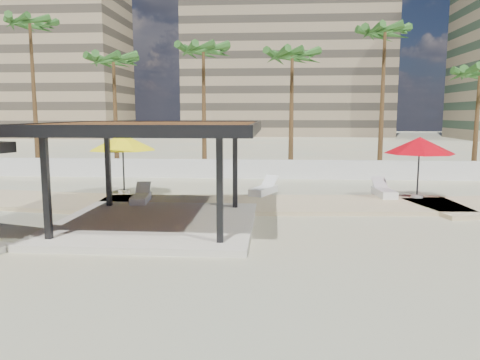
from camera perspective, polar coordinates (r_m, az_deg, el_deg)
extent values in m
plane|color=tan|center=(14.19, -3.63, -8.65)|extent=(200.00, 200.00, 0.00)
cube|color=#C6B284|center=(20.85, 4.46, -3.07)|extent=(16.24, 5.11, 0.24)
cube|color=silver|center=(29.72, 0.55, 1.35)|extent=(56.00, 0.30, 1.20)
cube|color=#937F60|center=(93.17, -24.71, 14.08)|extent=(34.00, 16.00, 30.00)
cube|color=#847259|center=(92.02, 5.68, 14.22)|extent=(38.00, 16.00, 28.00)
cube|color=beige|center=(17.41, -10.24, -5.24)|extent=(7.11, 7.11, 0.22)
cube|color=black|center=(15.56, -22.55, -0.86)|extent=(0.19, 0.19, 3.23)
cube|color=black|center=(20.46, -15.79, 1.45)|extent=(0.19, 0.19, 3.23)
cube|color=black|center=(13.98, -2.47, -1.19)|extent=(0.19, 0.19, 3.23)
cube|color=black|center=(19.29, -0.60, 1.37)|extent=(0.19, 0.19, 3.23)
cube|color=brown|center=(16.96, -10.54, 6.30)|extent=(7.33, 7.33, 0.30)
cube|color=black|center=(13.46, -14.52, 5.75)|extent=(7.42, 0.14, 0.37)
cube|color=black|center=(20.52, -7.92, 6.64)|extent=(7.42, 0.14, 0.37)
cube|color=black|center=(18.24, -21.78, 5.98)|extent=(0.14, 7.42, 0.37)
cube|color=black|center=(16.42, 1.98, 6.37)|extent=(0.14, 7.42, 0.37)
cylinder|color=beige|center=(23.89, -13.92, -1.40)|extent=(0.57, 0.57, 0.14)
cylinder|color=#262628|center=(23.71, -14.03, 1.70)|extent=(0.08, 0.08, 2.73)
cone|color=#FEED0F|center=(23.62, -14.12, 4.53)|extent=(3.61, 3.61, 0.80)
cylinder|color=beige|center=(23.50, 20.76, -1.84)|extent=(0.55, 0.55, 0.13)
cylinder|color=#262628|center=(23.33, 20.91, 1.20)|extent=(0.08, 0.08, 2.64)
cone|color=#BF030E|center=(23.23, 21.05, 3.98)|extent=(3.63, 3.63, 0.77)
cube|color=white|center=(21.26, -12.00, -2.30)|extent=(0.93, 2.02, 0.27)
cube|color=white|center=(21.23, -12.02, -1.86)|extent=(0.93, 2.02, 0.06)
cube|color=white|center=(21.93, -11.73, -0.92)|extent=(0.72, 0.75, 0.49)
cube|color=white|center=(22.97, 2.87, -1.35)|extent=(1.43, 2.12, 0.28)
cube|color=white|center=(22.94, 2.88, -0.93)|extent=(1.43, 2.12, 0.06)
cube|color=white|center=(23.62, 3.67, -0.09)|extent=(0.88, 0.90, 0.51)
cube|color=white|center=(23.37, 17.15, -1.54)|extent=(0.86, 2.05, 0.28)
cube|color=white|center=(23.35, 17.17, -1.13)|extent=(0.86, 2.05, 0.06)
cube|color=white|center=(24.05, 16.63, -0.27)|extent=(0.72, 0.74, 0.51)
cone|color=brown|center=(36.34, -23.80, 9.22)|extent=(0.36, 0.36, 10.47)
ellipsoid|color=#2B5E21|center=(36.84, -24.26, 16.98)|extent=(3.00, 3.00, 1.80)
cone|color=brown|center=(33.38, -14.95, 7.54)|extent=(0.36, 0.36, 7.86)
ellipsoid|color=#2B5E21|center=(33.57, -15.18, 13.83)|extent=(3.00, 3.00, 1.80)
cone|color=brown|center=(32.72, -4.41, 8.40)|extent=(0.36, 0.36, 8.56)
ellipsoid|color=#2B5E21|center=(33.00, -4.49, 15.41)|extent=(3.00, 3.00, 1.80)
cone|color=brown|center=(31.88, 6.28, 7.96)|extent=(0.36, 0.36, 8.09)
ellipsoid|color=#2B5E21|center=(32.10, 6.39, 14.75)|extent=(3.00, 3.00, 1.80)
cone|color=brown|center=(32.85, 16.94, 8.98)|extent=(0.36, 0.36, 9.60)
ellipsoid|color=#2B5E21|center=(33.26, 17.28, 16.83)|extent=(3.00, 3.00, 1.80)
cone|color=brown|center=(34.27, 26.88, 6.12)|extent=(0.36, 0.36, 6.86)
ellipsoid|color=#2B5E21|center=(34.36, 27.22, 11.42)|extent=(3.00, 3.00, 1.80)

